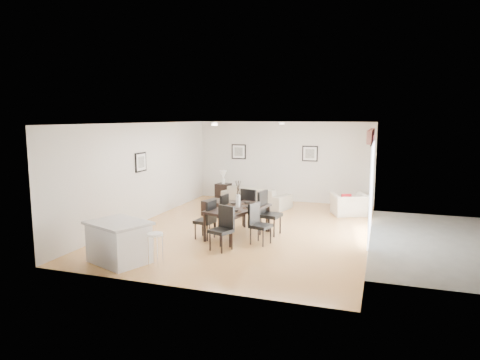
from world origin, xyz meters
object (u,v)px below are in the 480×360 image
(dining_chair_enear, at_px, (258,221))
(coffee_table, at_px, (223,209))
(kitchen_island, at_px, (119,242))
(armchair, at_px, (349,205))
(dining_table, at_px, (238,210))
(sofa, at_px, (256,196))
(dining_chair_efar, at_px, (267,210))
(dining_chair_head, at_px, (223,226))
(dining_chair_wnear, at_px, (208,218))
(side_table, at_px, (223,192))
(dining_chair_foot, at_px, (250,205))
(dining_chair_wfar, at_px, (221,210))
(bar_stool, at_px, (155,238))

(dining_chair_enear, relative_size, coffee_table, 0.85)
(dining_chair_enear, bearing_deg, kitchen_island, 148.92)
(armchair, height_order, dining_table, dining_table)
(sofa, xyz_separation_m, dining_table, (0.59, -3.52, 0.32))
(dining_chair_enear, xyz_separation_m, dining_chair_efar, (-0.01, 0.85, 0.07))
(dining_table, xyz_separation_m, dining_chair_enear, (0.61, -0.41, -0.12))
(dining_table, height_order, kitchen_island, kitchen_island)
(kitchen_island, bearing_deg, dining_chair_head, 62.15)
(dining_chair_wnear, relative_size, coffee_table, 0.85)
(sofa, bearing_deg, dining_chair_head, 113.73)
(coffee_table, xyz_separation_m, side_table, (-0.82, 2.21, 0.08))
(dining_chair_foot, bearing_deg, side_table, -43.82)
(armchair, height_order, dining_chair_head, dining_chair_head)
(dining_chair_wfar, relative_size, side_table, 1.56)
(dining_chair_enear, height_order, kitchen_island, dining_chair_enear)
(dining_chair_wnear, distance_m, dining_chair_foot, 1.61)
(sofa, bearing_deg, dining_chair_wnear, 105.84)
(dining_chair_wnear, bearing_deg, dining_table, 133.81)
(sofa, xyz_separation_m, side_table, (-1.35, 0.58, -0.03))
(sofa, relative_size, dining_chair_head, 2.34)
(armchair, bearing_deg, dining_chair_enear, 40.59)
(bar_stool, bearing_deg, dining_table, 71.95)
(armchair, distance_m, bar_stool, 6.51)
(dining_chair_foot, xyz_separation_m, coffee_table, (-1.10, 0.84, -0.34))
(dining_chair_head, bearing_deg, armchair, 80.91)
(armchair, bearing_deg, dining_table, 30.04)
(dining_chair_enear, relative_size, dining_chair_efar, 0.87)
(dining_chair_wfar, xyz_separation_m, dining_chair_foot, (0.58, 0.64, 0.04))
(dining_table, relative_size, dining_chair_wfar, 2.05)
(dining_chair_wnear, relative_size, dining_chair_foot, 0.93)
(side_table, bearing_deg, armchair, -12.22)
(dining_chair_wnear, xyz_separation_m, dining_chair_foot, (0.58, 1.50, 0.04))
(dining_chair_foot, bearing_deg, dining_chair_efar, 149.02)
(armchair, distance_m, kitchen_island, 6.94)
(dining_table, bearing_deg, dining_chair_efar, 53.86)
(sofa, relative_size, dining_chair_enear, 2.39)
(dining_chair_enear, xyz_separation_m, side_table, (-2.55, 4.51, -0.22))
(bar_stool, bearing_deg, coffee_table, 93.94)
(dining_table, height_order, dining_chair_wnear, dining_chair_wnear)
(dining_chair_foot, height_order, coffee_table, dining_chair_foot)
(dining_chair_head, xyz_separation_m, bar_stool, (-0.84, -1.44, 0.04))
(armchair, height_order, dining_chair_foot, dining_chair_foot)
(dining_chair_wfar, bearing_deg, coffee_table, -154.97)
(kitchen_island, xyz_separation_m, bar_stool, (0.81, -0.00, 0.15))
(dining_chair_wfar, height_order, coffee_table, dining_chair_wfar)
(dining_chair_head, bearing_deg, bar_stool, -100.62)
(sofa, distance_m, side_table, 1.47)
(dining_chair_wfar, height_order, kitchen_island, dining_chair_wfar)
(armchair, bearing_deg, dining_chair_head, 37.85)
(coffee_table, distance_m, bar_stool, 4.42)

